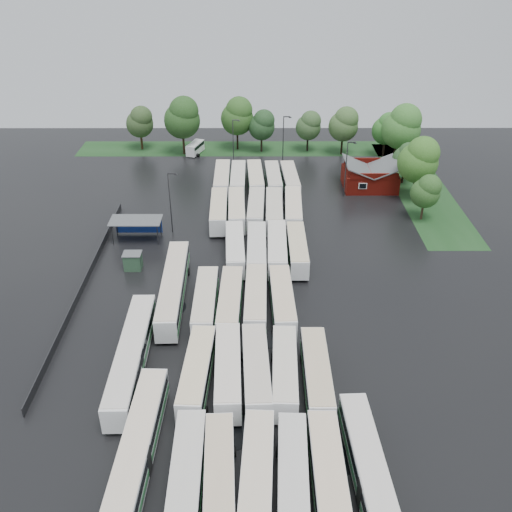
{
  "coord_description": "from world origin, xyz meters",
  "views": [
    {
      "loc": [
        1.88,
        -59.63,
        44.41
      ],
      "look_at": [
        2.0,
        12.0,
        2.5
      ],
      "focal_mm": 40.0,
      "sensor_mm": 36.0,
      "label": 1
    }
  ],
  "objects_px": {
    "brick_building": "(370,178)",
    "minibus": "(195,148)",
    "artic_bus_west_a": "(137,452)",
    "artic_bus_east": "(372,484)"
  },
  "relations": [
    {
      "from": "brick_building",
      "to": "minibus",
      "type": "relative_size",
      "value": 1.66
    },
    {
      "from": "minibus",
      "to": "artic_bus_east",
      "type": "bearing_deg",
      "value": -56.72
    },
    {
      "from": "artic_bus_west_a",
      "to": "artic_bus_east",
      "type": "relative_size",
      "value": 1.02
    },
    {
      "from": "artic_bus_west_a",
      "to": "minibus",
      "type": "height_order",
      "value": "artic_bus_west_a"
    },
    {
      "from": "artic_bus_east",
      "to": "minibus",
      "type": "xyz_separation_m",
      "value": [
        -23.55,
        88.2,
        -0.59
      ]
    },
    {
      "from": "brick_building",
      "to": "artic_bus_west_a",
      "type": "height_order",
      "value": "brick_building"
    },
    {
      "from": "artic_bus_west_a",
      "to": "artic_bus_east",
      "type": "distance_m",
      "value": 21.53
    },
    {
      "from": "artic_bus_west_a",
      "to": "minibus",
      "type": "distance_m",
      "value": 84.8
    },
    {
      "from": "minibus",
      "to": "brick_building",
      "type": "bearing_deg",
      "value": -9.6
    },
    {
      "from": "artic_bus_west_a",
      "to": "brick_building",
      "type": "bearing_deg",
      "value": 65.06
    }
  ]
}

